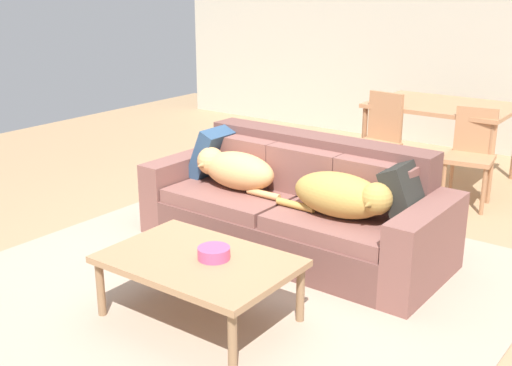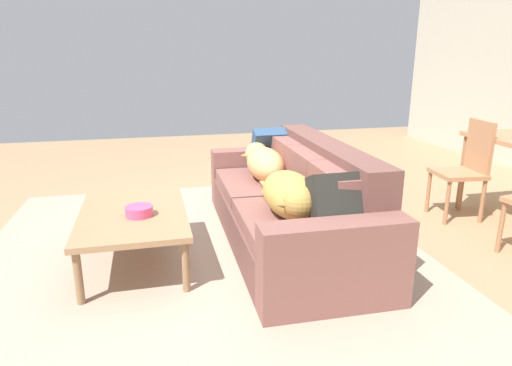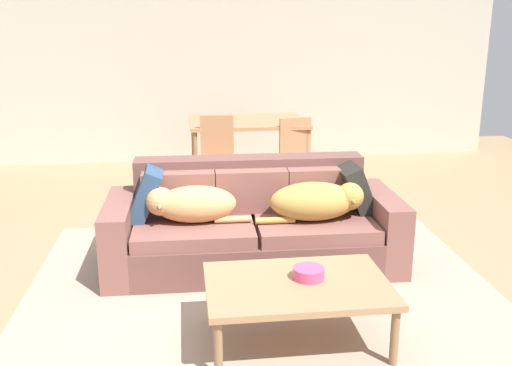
% 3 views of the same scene
% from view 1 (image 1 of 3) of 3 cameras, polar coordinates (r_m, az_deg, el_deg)
% --- Properties ---
extents(ground_plane, '(10.00, 10.00, 0.00)m').
position_cam_1_polar(ground_plane, '(4.75, -0.09, -6.38)').
color(ground_plane, '#A4825C').
extents(back_partition, '(8.00, 0.12, 2.70)m').
position_cam_1_polar(back_partition, '(7.95, 17.64, 12.70)').
color(back_partition, beige).
rests_on(back_partition, ground).
extents(area_rug, '(3.48, 3.42, 0.01)m').
position_cam_1_polar(area_rug, '(4.33, -1.81, -8.86)').
color(area_rug, tan).
rests_on(area_rug, ground).
extents(couch, '(2.31, 0.96, 0.82)m').
position_cam_1_polar(couch, '(4.76, 3.65, -2.31)').
color(couch, brown).
rests_on(couch, ground).
extents(dog_on_left_cushion, '(0.79, 0.33, 0.29)m').
position_cam_1_polar(dog_on_left_cushion, '(4.87, -1.96, 1.23)').
color(dog_on_left_cushion, tan).
rests_on(dog_on_left_cushion, couch).
extents(dog_on_right_cushion, '(0.85, 0.36, 0.30)m').
position_cam_1_polar(dog_on_right_cushion, '(4.30, 7.82, -1.12)').
color(dog_on_right_cushion, '#BC9145').
rests_on(dog_on_right_cushion, couch).
extents(throw_pillow_by_left_arm, '(0.29, 0.42, 0.44)m').
position_cam_1_polar(throw_pillow_by_left_arm, '(5.20, -3.70, 2.76)').
color(throw_pillow_by_left_arm, navy).
rests_on(throw_pillow_by_left_arm, couch).
extents(throw_pillow_by_right_arm, '(0.30, 0.40, 0.42)m').
position_cam_1_polar(throw_pillow_by_right_arm, '(4.34, 13.37, -0.92)').
color(throw_pillow_by_right_arm, '#272722').
rests_on(throw_pillow_by_right_arm, couch).
extents(coffee_table, '(1.10, 0.75, 0.40)m').
position_cam_1_polar(coffee_table, '(3.76, -5.14, -7.27)').
color(coffee_table, '#A67C55').
rests_on(coffee_table, ground).
extents(bowl_on_coffee_table, '(0.19, 0.19, 0.07)m').
position_cam_1_polar(bowl_on_coffee_table, '(3.71, -3.79, -6.28)').
color(bowl_on_coffee_table, '#EA4C7F').
rests_on(bowl_on_coffee_table, coffee_table).
extents(dining_table, '(1.34, 0.99, 0.77)m').
position_cam_1_polar(dining_table, '(6.60, 16.38, 6.26)').
color(dining_table, '#B37A52').
rests_on(dining_table, ground).
extents(dining_chair_near_left, '(0.44, 0.44, 0.92)m').
position_cam_1_polar(dining_chair_near_left, '(6.25, 10.90, 4.11)').
color(dining_chair_near_left, '#B37A52').
rests_on(dining_chair_near_left, ground).
extents(dining_chair_near_right, '(0.45, 0.45, 0.87)m').
position_cam_1_polar(dining_chair_near_right, '(5.96, 18.73, 2.68)').
color(dining_chair_near_right, '#B37A52').
rests_on(dining_chair_near_right, ground).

